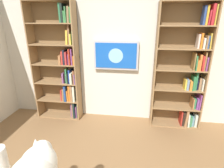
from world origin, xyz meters
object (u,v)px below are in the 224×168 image
bookshelf_right (62,66)px  paper_towel_roll (0,164)px  bookshelf_left (185,72)px  wall_mounted_tv (116,55)px

bookshelf_right → paper_towel_roll: (-0.46, 2.23, -0.17)m
paper_towel_roll → bookshelf_right: bearing=-78.4°
bookshelf_left → paper_towel_roll: bearing=51.0°
bookshelf_right → wall_mounted_tv: size_ratio=2.70×
bookshelf_left → bookshelf_right: 2.27m
wall_mounted_tv → paper_towel_roll: (0.57, 2.32, -0.39)m
bookshelf_right → paper_towel_roll: bookshelf_right is taller
bookshelf_right → paper_towel_roll: 2.28m
bookshelf_left → paper_towel_roll: bookshelf_left is taller
bookshelf_left → paper_towel_roll: (1.81, 2.23, -0.15)m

